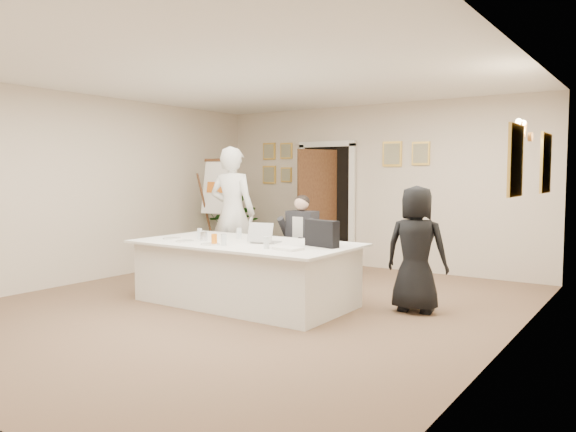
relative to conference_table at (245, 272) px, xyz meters
The scene contains 27 objects.
floor 0.43m from the conference_table, 42.91° to the right, with size 7.00×7.00×0.00m, color brown.
ceiling 2.41m from the conference_table, 42.91° to the right, with size 6.00×7.00×0.02m, color white.
wall_back 3.53m from the conference_table, 87.93° to the left, with size 6.00×0.10×2.80m, color beige.
wall_left 3.05m from the conference_table, behind, with size 0.10×7.00×2.80m, color beige.
wall_right 3.28m from the conference_table, ahead, with size 0.10×7.00×2.80m, color beige.
doorway 3.36m from the conference_table, 103.34° to the left, with size 1.14×0.86×2.20m.
pictures_back_wall 3.72m from the conference_table, 101.41° to the left, with size 3.40×0.06×0.80m, color gold, non-canonical shape.
pictures_right_wall 3.55m from the conference_table, 19.35° to the left, with size 0.06×2.20×0.80m, color gold, non-canonical shape.
wall_sconce 3.64m from the conference_table, 19.77° to the left, with size 0.20×0.30×0.24m, color #D08E42, non-canonical shape.
conference_table is the anchor object (origin of this frame).
seated_man 1.15m from the conference_table, 84.73° to the left, with size 0.58×0.61×1.34m, color black, non-canonical shape.
flip_chart 2.83m from the conference_table, 136.49° to the left, with size 0.66×0.44×1.84m.
standing_man 1.84m from the conference_table, 135.06° to the left, with size 0.74×0.49×2.03m, color white.
standing_woman 2.11m from the conference_table, 22.24° to the left, with size 0.73×0.47×1.49m, color black.
potted_palm 3.43m from the conference_table, 131.39° to the left, with size 1.15×1.00×1.28m, color #246220.
laptop 0.59m from the conference_table, 18.12° to the left, with size 0.32×0.35×0.28m, color #B7BABC, non-canonical shape.
laptop_bag 1.17m from the conference_table, ahead, with size 0.44×0.12×0.31m, color black.
paper_stack 0.98m from the conference_table, 19.34° to the right, with size 0.31×0.22×0.03m, color white.
plate_left 1.10m from the conference_table, 163.82° to the right, with size 0.23×0.23×0.01m, color white.
plate_mid 0.85m from the conference_table, 148.08° to the right, with size 0.23×0.23×0.01m, color white.
plate_near 0.62m from the conference_table, 110.62° to the right, with size 0.23×0.23×0.01m, color white.
glass_a 0.83m from the conference_table, behind, with size 0.06×0.06×0.14m, color silver.
glass_b 0.61m from the conference_table, 89.59° to the right, with size 0.06×0.06×0.14m, color silver.
glass_c 0.83m from the conference_table, 31.35° to the right, with size 0.07×0.07×0.14m, color silver.
glass_d 0.58m from the conference_table, 141.07° to the left, with size 0.07×0.07×0.14m, color silver.
oj_glass 0.63m from the conference_table, 107.61° to the right, with size 0.07×0.07×0.13m, color orange.
steel_jug 0.70m from the conference_table, 158.11° to the right, with size 0.10×0.10×0.11m, color silver.
Camera 1 is at (4.21, -5.32, 1.63)m, focal length 35.00 mm.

